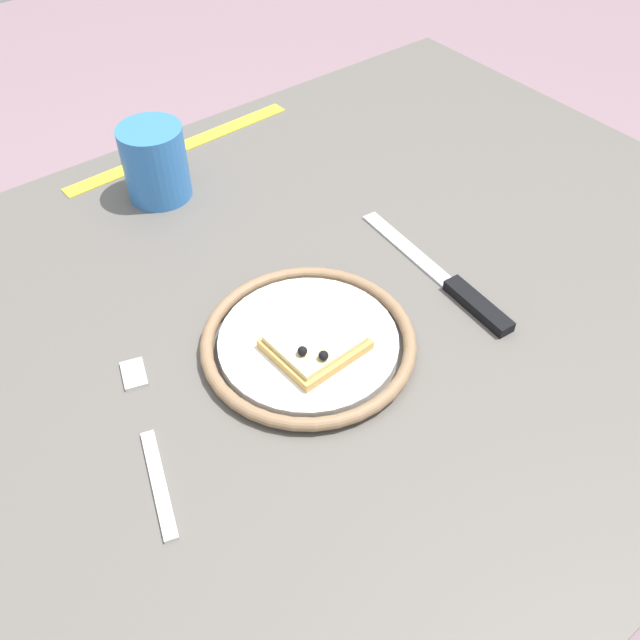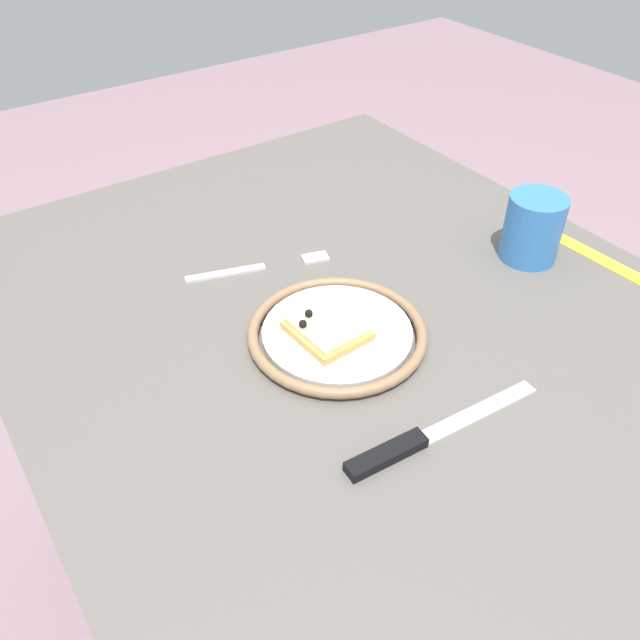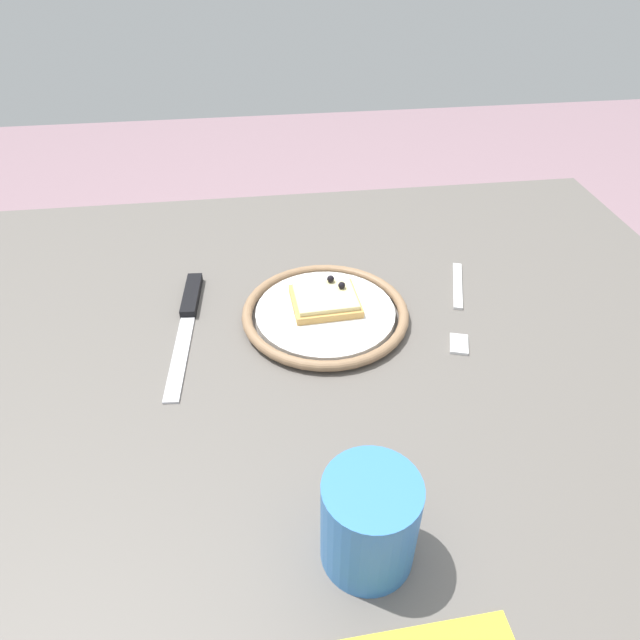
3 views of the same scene
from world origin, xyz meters
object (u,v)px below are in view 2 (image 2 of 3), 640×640
(fork, at_px, (260,267))
(dining_table, at_px, (380,387))
(knife, at_px, (413,442))
(cup, at_px, (533,228))
(plate, at_px, (337,333))
(measuring_tape, at_px, (607,262))
(pizza_slice_near, at_px, (327,329))

(fork, bearing_deg, dining_table, 11.70)
(dining_table, relative_size, fork, 5.77)
(dining_table, xyz_separation_m, knife, (0.14, -0.08, 0.08))
(knife, distance_m, fork, 0.36)
(dining_table, xyz_separation_m, cup, (-0.03, 0.28, 0.13))
(fork, distance_m, cup, 0.38)
(dining_table, height_order, plate, plate)
(knife, relative_size, cup, 2.57)
(dining_table, relative_size, measuring_tape, 3.28)
(knife, bearing_deg, pizza_slice_near, 173.65)
(knife, xyz_separation_m, fork, (-0.36, 0.03, -0.00))
(measuring_tape, bearing_deg, fork, -125.16)
(dining_table, height_order, cup, cup)
(pizza_slice_near, bearing_deg, cup, 88.12)
(dining_table, distance_m, plate, 0.10)
(fork, height_order, cup, cup)
(dining_table, bearing_deg, plate, -129.37)
(fork, bearing_deg, knife, -5.15)
(pizza_slice_near, height_order, knife, pizza_slice_near)
(cup, relative_size, measuring_tape, 0.27)
(knife, distance_m, measuring_tape, 0.45)
(pizza_slice_near, distance_m, fork, 0.18)
(plate, height_order, fork, plate)
(plate, height_order, pizza_slice_near, pizza_slice_near)
(dining_table, xyz_separation_m, plate, (-0.04, -0.04, 0.09))
(plate, height_order, measuring_tape, plate)
(fork, bearing_deg, plate, 0.50)
(dining_table, xyz_separation_m, measuring_tape, (0.05, 0.36, 0.08))
(dining_table, bearing_deg, fork, -168.30)
(knife, xyz_separation_m, measuring_tape, (-0.09, 0.44, -0.00))
(plate, xyz_separation_m, pizza_slice_near, (-0.00, -0.01, 0.01))
(knife, bearing_deg, cup, 115.15)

